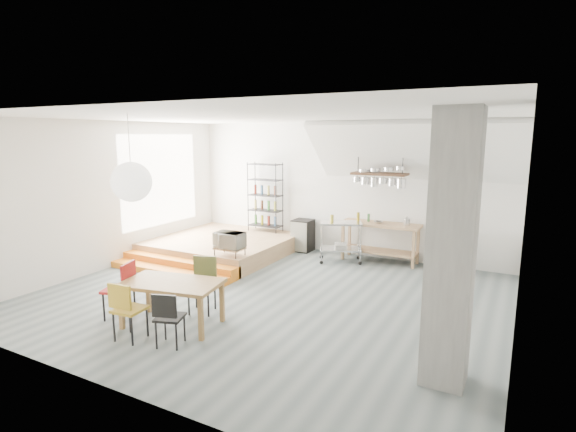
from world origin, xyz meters
The scene contains 26 objects.
floor centered at (0.00, 0.00, 0.00)m, with size 8.00×8.00×0.00m, color slate.
wall_back centered at (0.00, 3.50, 1.60)m, with size 8.00×0.04×3.20m, color silver.
wall_left centered at (-4.00, 0.00, 1.60)m, with size 0.04×7.00×3.20m, color silver.
wall_right centered at (4.00, 0.00, 1.60)m, with size 0.04×7.00×3.20m, color silver.
ceiling centered at (0.00, 0.00, 3.20)m, with size 8.00×7.00×0.02m, color white.
slope_ceiling centered at (1.80, 2.90, 2.55)m, with size 4.40×1.80×0.15m, color white.
window_pane centered at (-3.98, 1.50, 1.80)m, with size 0.02×2.50×2.20m, color white.
platform centered at (-2.50, 2.00, 0.20)m, with size 3.00×3.00×0.40m, color #A57A52.
step_lower centered at (-2.50, 0.05, 0.07)m, with size 3.00×0.35×0.13m, color orange.
step_upper centered at (-2.50, 0.40, 0.13)m, with size 3.00×0.35×0.27m, color orange.
concrete_column centered at (3.30, -1.50, 1.60)m, with size 0.50×0.50×3.20m, color slate.
kitchen_counter centered at (1.10, 3.15, 0.63)m, with size 1.80×0.60×0.91m.
stove centered at (2.50, 3.16, 0.48)m, with size 0.60×0.60×1.18m.
pot_rack centered at (1.13, 2.92, 1.98)m, with size 1.20×0.50×1.43m.
wire_shelving centered at (-2.00, 3.20, 1.33)m, with size 0.88×0.38×1.80m.
microwave_shelf centered at (-1.40, 0.75, 0.55)m, with size 0.60×0.40×0.16m.
paper_lantern centered at (-1.23, -1.93, 2.20)m, with size 0.60×0.60×0.60m, color white.
dining_table centered at (-0.64, -1.81, 0.62)m, with size 1.61×1.10×0.70m.
chair_mustard centered at (-0.84, -2.53, 0.52)m, with size 0.44×0.44×0.87m.
chair_black centered at (-0.19, -2.39, 0.47)m, with size 0.46×0.46×0.79m.
chair_olive centered at (-0.61, -1.11, 0.54)m, with size 0.52×0.52×0.91m.
chair_red centered at (-1.52, -1.97, 0.55)m, with size 0.54×0.54×0.92m.
rolling_cart centered at (0.31, 2.70, 0.61)m, with size 1.07×0.86×0.94m.
mini_fridge centered at (-0.90, 3.20, 0.40)m, with size 0.47×0.47×0.80m, color black.
microwave centered at (-1.40, 0.75, 0.73)m, with size 0.60×0.41×0.33m, color beige.
bowl centered at (1.07, 3.10, 0.93)m, with size 0.20×0.20×0.05m, color silver.
Camera 1 is at (4.00, -6.71, 2.89)m, focal length 28.00 mm.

